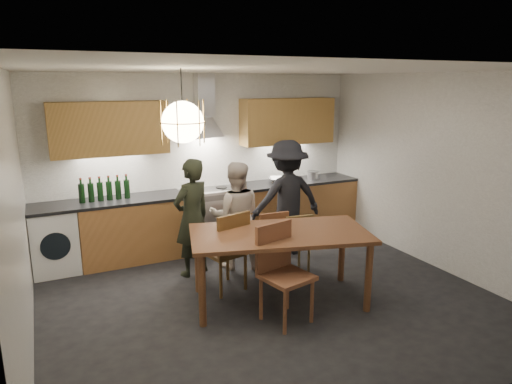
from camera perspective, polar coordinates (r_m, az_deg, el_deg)
name	(u,v)px	position (r m, az deg, el deg)	size (l,w,h in m)	color
ground	(270,299)	(5.49, 1.72, -13.19)	(5.00, 5.00, 0.00)	black
room_shell	(271,155)	(4.96, 1.86, 4.70)	(5.02, 4.52, 2.61)	white
counter_run	(213,218)	(7.00, -5.42, -3.26)	(5.00, 0.62, 0.90)	#C0834A
range_stove	(211,219)	(6.99, -5.59, -3.36)	(0.90, 0.60, 0.92)	silver
wall_fixtures	(206,124)	(6.82, -6.22, 8.48)	(4.30, 0.54, 1.10)	tan
pendant_lamp	(183,122)	(4.44, -9.14, 8.61)	(0.43, 0.43, 0.70)	black
dining_table	(280,240)	(5.16, 2.98, -6.03)	(2.18, 1.48, 0.84)	brown
chair_back_left	(228,247)	(5.45, -3.46, -6.83)	(0.55, 0.55, 1.00)	brown
chair_back_mid	(271,239)	(5.93, 1.88, -5.83)	(0.42, 0.42, 0.87)	brown
chair_back_right	(296,240)	(5.97, 5.04, -5.99)	(0.42, 0.42, 0.83)	brown
chair_front	(281,266)	(4.86, 3.10, -9.19)	(0.56, 0.56, 1.04)	brown
person_left	(192,218)	(5.94, -7.99, -3.18)	(0.56, 0.37, 1.54)	black
person_mid	(236,216)	(6.12, -2.57, -2.96)	(0.71, 0.55, 1.46)	beige
person_right	(287,198)	(6.60, 3.85, -0.77)	(1.08, 0.62, 1.68)	black
mixing_bowl	(279,180)	(7.31, 2.84, 1.50)	(0.34, 0.34, 0.08)	#B0B0B4
stock_pot	(313,176)	(7.59, 7.16, 2.05)	(0.19, 0.19, 0.13)	silver
wine_bottles	(105,188)	(6.51, -18.41, 0.42)	(0.67, 0.08, 0.33)	black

